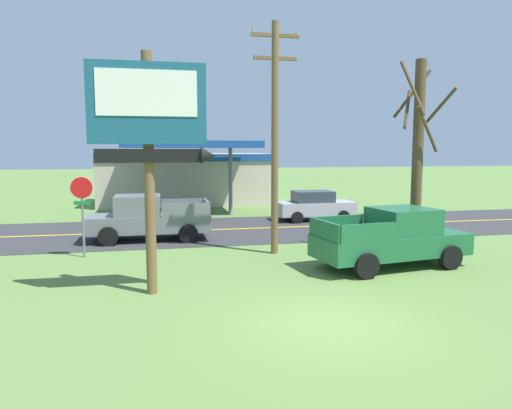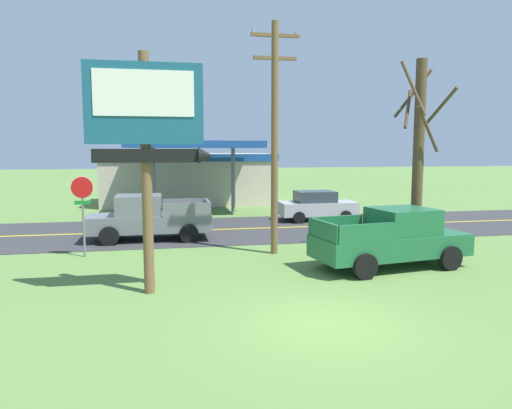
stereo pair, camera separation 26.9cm
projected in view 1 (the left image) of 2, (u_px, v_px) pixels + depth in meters
name	position (u px, v px, depth m)	size (l,w,h in m)	color
ground_plane	(329.00, 324.00, 10.68)	(180.00, 180.00, 0.00)	#5B7F3D
road_asphalt	(235.00, 229.00, 23.31)	(140.00, 8.00, 0.02)	#333335
road_centre_line	(235.00, 229.00, 23.31)	(126.00, 0.20, 0.01)	gold
motel_sign	(151.00, 129.00, 12.35)	(3.27, 0.54, 6.44)	brown
stop_sign	(82.00, 202.00, 17.04)	(0.80, 0.08, 2.95)	slate
utility_pole	(275.00, 133.00, 17.43)	(1.78, 0.26, 8.48)	brown
bare_tree	(418.00, 152.00, 17.74)	(1.78, 1.83, 7.19)	brown
gas_station	(186.00, 177.00, 34.25)	(12.00, 11.50, 4.40)	beige
pickup_green_parked_on_lawn	(393.00, 238.00, 15.81)	(5.44, 2.84, 1.96)	#1E6038
pickup_grey_on_road	(147.00, 218.00, 20.41)	(5.20, 2.24, 1.96)	slate
car_silver_near_lane	(315.00, 206.00, 26.13)	(4.20, 2.00, 1.64)	#A8AAAF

